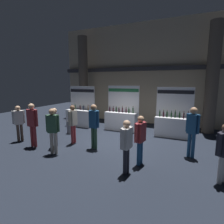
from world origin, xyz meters
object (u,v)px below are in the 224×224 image
visitor_4 (19,120)px  trash_bin (70,127)px  visitor_5 (55,124)px  visitor_9 (32,121)px  exhibitor_booth_0 (80,116)px  visitor_7 (94,123)px  visitor_3 (126,142)px  visitor_1 (53,127)px  visitor_8 (73,121)px  exhibitor_booth_1 (121,119)px  visitor_2 (140,136)px  exhibitor_booth_2 (173,125)px  visitor_6 (224,148)px  visitor_0 (192,128)px

visitor_4 → trash_bin: bearing=3.7°
visitor_5 → visitor_9: size_ratio=0.90×
exhibitor_booth_0 → visitor_7: bearing=-48.1°
visitor_3 → visitor_9: bearing=-90.9°
visitor_4 → visitor_5: visitor_5 is taller
visitor_1 → visitor_7: visitor_7 is taller
visitor_8 → exhibitor_booth_1: bearing=158.3°
exhibitor_booth_0 → visitor_2: size_ratio=1.48×
exhibitor_booth_2 → visitor_2: (-0.66, -3.66, 0.37)m
visitor_8 → visitor_9: size_ratio=0.93×
visitor_2 → visitor_9: (-4.48, -0.22, 0.13)m
trash_bin → visitor_2: visitor_2 is taller
visitor_3 → visitor_6: visitor_6 is taller
visitor_9 → visitor_8: bearing=-138.6°
exhibitor_booth_1 → exhibitor_booth_2: size_ratio=1.02×
visitor_6 → visitor_5: bearing=117.2°
visitor_1 → visitor_3: size_ratio=1.07×
exhibitor_booth_0 → visitor_1: (1.57, -4.09, 0.42)m
exhibitor_booth_1 → visitor_1: (-1.07, -4.25, 0.41)m
visitor_8 → visitor_9: visitor_9 is taller
visitor_6 → exhibitor_booth_0: bearing=91.7°
visitor_3 → visitor_1: bearing=-89.2°
visitor_1 → visitor_4: size_ratio=1.06×
visitor_5 → visitor_4: bearing=-121.1°
exhibitor_booth_1 → visitor_4: bearing=-133.4°
exhibitor_booth_2 → visitor_8: (-3.90, -2.83, 0.41)m
exhibitor_booth_0 → visitor_3: size_ratio=1.50×
visitor_1 → exhibitor_booth_1: bearing=-126.1°
visitor_5 → visitor_7: bearing=75.0°
exhibitor_booth_1 → visitor_8: (-1.11, -2.96, 0.39)m
visitor_6 → visitor_7: (-4.38, 0.77, 0.11)m
exhibitor_booth_0 → visitor_5: (1.14, -3.50, 0.38)m
visitor_4 → visitor_6: size_ratio=1.00×
visitor_3 → visitor_4: (-5.44, 0.80, 0.01)m
exhibitor_booth_1 → exhibitor_booth_2: (2.79, -0.13, -0.02)m
trash_bin → visitor_6: (6.64, -2.19, 0.65)m
trash_bin → visitor_0: visitor_0 is taller
visitor_3 → visitor_8: size_ratio=0.95×
visitor_7 → visitor_8: size_ratio=1.07×
exhibitor_booth_1 → visitor_6: size_ratio=1.52×
visitor_1 → visitor_8: (-0.05, 1.29, -0.02)m
visitor_2 → visitor_8: 3.35m
exhibitor_booth_1 → visitor_5: (-1.50, -3.66, 0.37)m
visitor_3 → visitor_9: size_ratio=0.88×
visitor_1 → visitor_2: 3.23m
visitor_5 → visitor_6: visitor_5 is taller
visitor_9 → exhibitor_booth_2: bearing=-142.0°
visitor_1 → visitor_7: 1.57m
exhibitor_booth_0 → visitor_2: (4.76, -3.63, 0.36)m
visitor_5 → exhibitor_booth_2: bearing=96.7°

